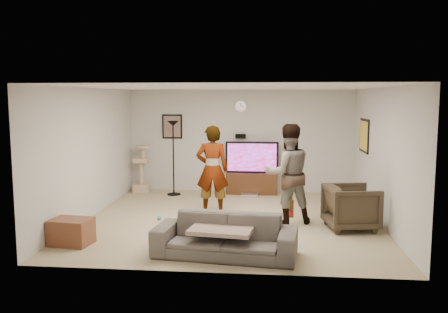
# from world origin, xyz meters

# --- Properties ---
(floor) EXTENTS (5.50, 5.50, 0.02)m
(floor) POSITION_xyz_m (0.00, 0.00, -0.01)
(floor) COLOR tan
(floor) RESTS_ON ground
(ceiling) EXTENTS (5.50, 5.50, 0.02)m
(ceiling) POSITION_xyz_m (0.00, 0.00, 2.51)
(ceiling) COLOR white
(ceiling) RESTS_ON wall_back
(wall_back) EXTENTS (5.50, 0.04, 2.50)m
(wall_back) POSITION_xyz_m (0.00, 2.75, 1.25)
(wall_back) COLOR silver
(wall_back) RESTS_ON floor
(wall_front) EXTENTS (5.50, 0.04, 2.50)m
(wall_front) POSITION_xyz_m (0.00, -2.75, 1.25)
(wall_front) COLOR silver
(wall_front) RESTS_ON floor
(wall_left) EXTENTS (0.04, 5.50, 2.50)m
(wall_left) POSITION_xyz_m (-2.75, 0.00, 1.25)
(wall_left) COLOR silver
(wall_left) RESTS_ON floor
(wall_right) EXTENTS (0.04, 5.50, 2.50)m
(wall_right) POSITION_xyz_m (2.75, 0.00, 1.25)
(wall_right) COLOR silver
(wall_right) RESTS_ON floor
(wall_clock) EXTENTS (0.26, 0.04, 0.26)m
(wall_clock) POSITION_xyz_m (0.00, 2.72, 2.10)
(wall_clock) COLOR white
(wall_clock) RESTS_ON wall_back
(wall_speaker) EXTENTS (0.25, 0.10, 0.10)m
(wall_speaker) POSITION_xyz_m (0.00, 2.69, 1.38)
(wall_speaker) COLOR black
(wall_speaker) RESTS_ON wall_back
(picture_back) EXTENTS (0.42, 0.03, 0.52)m
(picture_back) POSITION_xyz_m (-1.70, 2.73, 1.60)
(picture_back) COLOR #78605A
(picture_back) RESTS_ON wall_back
(picture_right) EXTENTS (0.03, 0.78, 0.62)m
(picture_right) POSITION_xyz_m (2.73, 1.60, 1.50)
(picture_right) COLOR yellow
(picture_right) RESTS_ON wall_right
(tv_stand) EXTENTS (1.22, 0.45, 0.51)m
(tv_stand) POSITION_xyz_m (0.29, 2.50, 0.25)
(tv_stand) COLOR #3D2313
(tv_stand) RESTS_ON floor
(console_box) EXTENTS (0.40, 0.30, 0.07)m
(console_box) POSITION_xyz_m (0.25, 2.11, 0.04)
(console_box) COLOR silver
(console_box) RESTS_ON floor
(tv) EXTENTS (1.27, 0.08, 0.75)m
(tv) POSITION_xyz_m (0.29, 2.50, 0.89)
(tv) COLOR black
(tv) RESTS_ON tv_stand
(tv_screen) EXTENTS (1.17, 0.01, 0.66)m
(tv_screen) POSITION_xyz_m (0.29, 2.46, 0.89)
(tv_screen) COLOR #8D30DE
(tv_screen) RESTS_ON tv
(floor_lamp) EXTENTS (0.32, 0.32, 1.76)m
(floor_lamp) POSITION_xyz_m (-1.56, 2.17, 0.88)
(floor_lamp) COLOR black
(floor_lamp) RESTS_ON floor
(cat_tree) EXTENTS (0.41, 0.41, 1.17)m
(cat_tree) POSITION_xyz_m (-2.43, 2.41, 0.58)
(cat_tree) COLOR tan
(cat_tree) RESTS_ON floor
(person_left) EXTENTS (0.68, 0.48, 1.77)m
(person_left) POSITION_xyz_m (-0.42, 0.47, 0.89)
(person_left) COLOR #9996A2
(person_left) RESTS_ON floor
(person_right) EXTENTS (1.05, 0.91, 1.84)m
(person_right) POSITION_xyz_m (1.05, -0.12, 0.92)
(person_right) COLOR #364A73
(person_right) RESTS_ON floor
(sofa) EXTENTS (2.15, 1.04, 0.61)m
(sofa) POSITION_xyz_m (0.08, -2.07, 0.30)
(sofa) COLOR #514B45
(sofa) RESTS_ON floor
(throw_blanket) EXTENTS (0.99, 0.82, 0.06)m
(throw_blanket) POSITION_xyz_m (0.03, -2.07, 0.41)
(throw_blanket) COLOR tan
(throw_blanket) RESTS_ON sofa
(beer_bottle) EXTENTS (0.06, 0.06, 0.25)m
(beer_bottle) POSITION_xyz_m (1.03, -2.07, 0.73)
(beer_bottle) COLOR #472609
(beer_bottle) RESTS_ON sofa
(armchair) EXTENTS (0.99, 0.97, 0.79)m
(armchair) POSITION_xyz_m (2.15, -0.44, 0.39)
(armchair) COLOR #372E21
(armchair) RESTS_ON floor
(side_table) EXTENTS (0.67, 0.53, 0.41)m
(side_table) POSITION_xyz_m (-2.40, -1.76, 0.21)
(side_table) COLOR brown
(side_table) RESTS_ON floor
(toy_ball) EXTENTS (0.08, 0.08, 0.08)m
(toy_ball) POSITION_xyz_m (-1.36, -0.17, 0.04)
(toy_ball) COLOR #1CAF9A
(toy_ball) RESTS_ON floor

